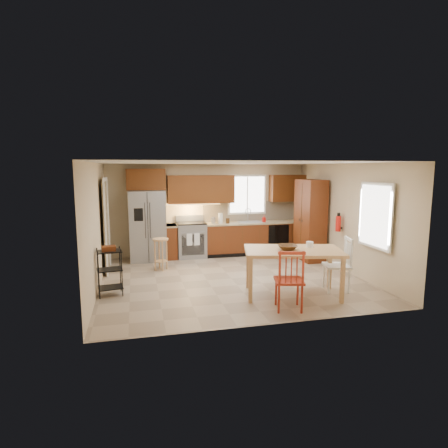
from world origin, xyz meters
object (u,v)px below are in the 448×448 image
dining_table (292,273)px  chair_white (337,265)px  utility_cart (110,272)px  table_jar (310,246)px  soap_bottle (264,219)px  chair_red (289,279)px  refrigerator (147,226)px  fire_extinguisher (338,224)px  pantry (310,220)px  bar_stool (161,254)px  range_stove (191,240)px  table_bowl (287,250)px

dining_table → chair_white: bearing=17.1°
chair_white → utility_cart: chair_white is taller
dining_table → table_jar: size_ratio=10.22×
dining_table → utility_cart: 3.45m
soap_bottle → dining_table: size_ratio=0.11×
chair_red → table_jar: bearing=59.9°
refrigerator → fire_extinguisher: 4.76m
soap_bottle → refrigerator: bearing=179.5°
pantry → utility_cart: size_ratio=2.33×
chair_white → bar_stool: 3.99m
chair_red → chair_white: 1.48m
chair_red → table_jar: size_ratio=6.00×
dining_table → chair_red: bearing=-104.2°
refrigerator → range_stove: (1.15, 0.06, -0.45)m
pantry → range_stove: bearing=161.7°
fire_extinguisher → table_jar: fire_extinguisher is taller
table_bowl → table_jar: bearing=12.5°
bar_stool → utility_cart: 1.90m
pantry → chair_red: pantry is taller
utility_cart → chair_white: bearing=-17.6°
fire_extinguisher → dining_table: (-1.78, -1.46, -0.66)m
dining_table → bar_stool: bearing=148.2°
chair_white → table_jar: size_ratio=6.00×
dining_table → chair_white: size_ratio=1.70×
pantry → fire_extinguisher: 1.07m
range_stove → chair_white: (2.35, -3.44, 0.07)m
chair_red → fire_extinguisher: bearing=58.9°
soap_bottle → table_bowl: 3.49m
utility_cart → pantry: bearing=11.5°
range_stove → bar_stool: size_ratio=1.21×
chair_white → bar_stool: chair_white is taller
dining_table → utility_cart: size_ratio=1.98×
soap_bottle → table_jar: (-0.23, -3.30, -0.08)m
chair_white → bar_stool: bearing=68.5°
refrigerator → table_jar: size_ratio=10.39×
utility_cart → dining_table: bearing=-21.1°
chair_red → utility_cart: 3.34m
soap_bottle → chair_red: bearing=-103.5°
table_bowl → fire_extinguisher: bearing=37.7°
range_stove → table_bowl: bearing=-69.7°
utility_cart → range_stove: bearing=46.4°
chair_red → bar_stool: size_ratio=1.39×
table_bowl → pantry: bearing=56.1°
range_stove → dining_table: range_stove is taller
table_jar → refrigerator: bearing=131.6°
range_stove → chair_red: 4.28m
refrigerator → pantry: (4.13, -0.93, 0.14)m
soap_bottle → chair_white: size_ratio=0.18×
table_jar → soap_bottle: bearing=85.9°
table_bowl → utility_cart: bearing=166.1°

